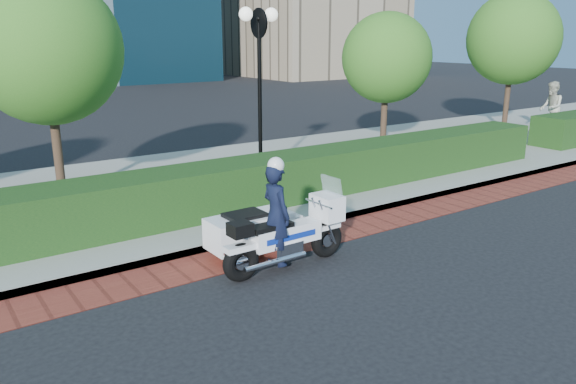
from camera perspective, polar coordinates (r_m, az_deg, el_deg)
ground at (r=9.76m, az=8.74°, el=-6.97°), size 120.00×120.00×0.00m
brick_strip at (r=10.81m, az=3.26°, el=-4.51°), size 60.00×1.00×0.01m
sidewalk at (r=14.43m, az=-7.82°, el=0.83°), size 60.00×8.00×0.15m
hedge_main at (r=12.26m, az=-2.75°, el=1.09°), size 18.00×1.20×1.00m
lamppost at (r=13.78m, az=-2.92°, el=12.42°), size 1.02×0.70×4.21m
tree_b at (r=13.26m, az=-23.35°, el=13.14°), size 3.20×3.20×4.89m
tree_c at (r=18.23m, az=9.99°, el=13.26°), size 2.80×2.80×4.30m
tree_d at (r=23.25m, az=21.90°, el=14.25°), size 3.40×3.40×5.16m
police_motorcycle at (r=9.35m, az=-1.89°, el=-3.54°), size 2.36×1.65×1.91m
pedestrian at (r=23.57m, az=25.15°, el=7.80°), size 1.19×1.17×1.93m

